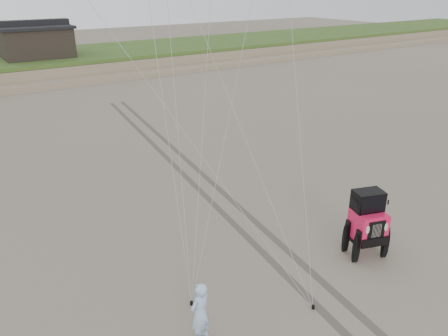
{
  "coord_description": "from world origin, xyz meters",
  "views": [
    {
      "loc": [
        -7.19,
        -7.8,
        8.14
      ],
      "look_at": [
        0.19,
        3.0,
        2.6
      ],
      "focal_mm": 35.0,
      "sensor_mm": 36.0,
      "label": 1
    }
  ],
  "objects": [
    {
      "name": "tire_tracks",
      "position": [
        2.0,
        8.0,
        0.0
      ],
      "size": [
        5.22,
        29.74,
        0.01
      ],
      "color": "#4C443D",
      "rests_on": "ground"
    },
    {
      "name": "man",
      "position": [
        -2.97,
        -0.61,
        0.83
      ],
      "size": [
        0.69,
        0.54,
        1.66
      ],
      "primitive_type": "imported",
      "rotation": [
        0.0,
        0.0,
        3.41
      ],
      "color": "#93B9E3",
      "rests_on": "ground"
    },
    {
      "name": "cabin",
      "position": [
        2.0,
        37.0,
        3.24
      ],
      "size": [
        6.4,
        5.4,
        3.35
      ],
      "color": "black",
      "rests_on": "dune_ridge"
    },
    {
      "name": "stake_aux",
      "position": [
        0.11,
        -1.4,
        0.06
      ],
      "size": [
        0.08,
        0.08,
        0.12
      ],
      "primitive_type": "cylinder",
      "color": "black",
      "rests_on": "ground"
    },
    {
      "name": "stake_main",
      "position": [
        -2.53,
        0.6,
        0.06
      ],
      "size": [
        0.08,
        0.08,
        0.12
      ],
      "primitive_type": "cylinder",
      "color": "black",
      "rests_on": "ground"
    },
    {
      "name": "jeep",
      "position": [
        3.33,
        -0.46,
        0.88
      ],
      "size": [
        3.47,
        5.15,
        1.77
      ],
      "primitive_type": null,
      "rotation": [
        0.0,
        0.0,
        -0.33
      ],
      "color": "#EB184C",
      "rests_on": "ground"
    },
    {
      "name": "ground",
      "position": [
        0.0,
        0.0,
        0.0
      ],
      "size": [
        160.0,
        160.0,
        0.0
      ],
      "primitive_type": "plane",
      "color": "#6B6054",
      "rests_on": "ground"
    },
    {
      "name": "dune_ridge",
      "position": [
        0.0,
        37.5,
        0.82
      ],
      "size": [
        160.0,
        14.25,
        1.73
      ],
      "color": "#7A6B54",
      "rests_on": "ground"
    }
  ]
}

